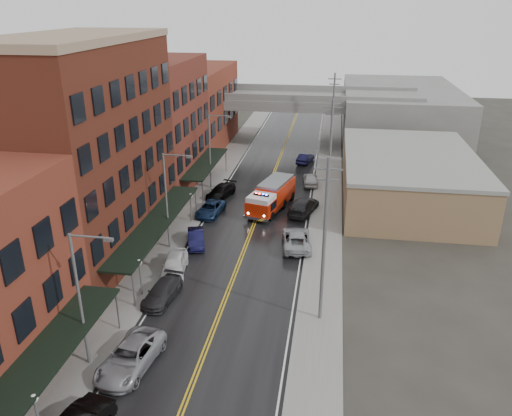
{
  "coord_description": "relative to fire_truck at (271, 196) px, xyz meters",
  "views": [
    {
      "loc": [
        7.31,
        -15.09,
        20.89
      ],
      "look_at": [
        0.64,
        27.59,
        3.0
      ],
      "focal_mm": 35.0,
      "sensor_mm": 36.0,
      "label": 1
    }
  ],
  "objects": [
    {
      "name": "utility_pole_0",
      "position": [
        6.0,
        -19.6,
        4.69
      ],
      "size": [
        1.8,
        0.24,
        12.0
      ],
      "color": "#59595B",
      "rests_on": "ground"
    },
    {
      "name": "right_far_block",
      "position": [
        16.8,
        35.4,
        2.38
      ],
      "size": [
        18.0,
        30.0,
        8.0
      ],
      "primitive_type": "cube",
      "color": "slate",
      "rests_on": "ground"
    },
    {
      "name": "brick_building_far",
      "position": [
        -14.5,
        23.4,
        4.38
      ],
      "size": [
        9.0,
        20.0,
        12.0
      ],
      "primitive_type": "cube",
      "color": "maroon",
      "rests_on": "ground"
    },
    {
      "name": "curb_right",
      "position": [
        4.45,
        -4.6,
        -1.54
      ],
      "size": [
        0.3,
        160.0,
        0.15
      ],
      "primitive_type": "cube",
      "color": "gray",
      "rests_on": "ground"
    },
    {
      "name": "parked_car_left_4",
      "position": [
        -6.2,
        -14.77,
        -0.83
      ],
      "size": [
        2.54,
        4.88,
        1.59
      ],
      "primitive_type": "imported",
      "rotation": [
        0.0,
        0.0,
        0.15
      ],
      "color": "white",
      "rests_on": "ground"
    },
    {
      "name": "awning_0",
      "position": [
        -8.69,
        -30.6,
        1.37
      ],
      "size": [
        2.6,
        16.0,
        3.09
      ],
      "color": "black",
      "rests_on": "ground"
    },
    {
      "name": "sidewalk_left",
      "position": [
        -8.5,
        -4.6,
        -1.54
      ],
      "size": [
        3.0,
        160.0,
        0.15
      ],
      "primitive_type": "cube",
      "color": "slate",
      "rests_on": "ground"
    },
    {
      "name": "brick_building_c",
      "position": [
        -14.5,
        5.9,
        5.88
      ],
      "size": [
        9.0,
        15.0,
        15.0
      ],
      "primitive_type": "cube",
      "color": "maroon",
      "rests_on": "ground"
    },
    {
      "name": "street_lamp_1",
      "position": [
        -7.75,
        -10.6,
        3.57
      ],
      "size": [
        2.64,
        0.22,
        9.0
      ],
      "color": "#59595B",
      "rests_on": "ground"
    },
    {
      "name": "sidewalk_right",
      "position": [
        6.1,
        -4.6,
        -1.54
      ],
      "size": [
        3.0,
        160.0,
        0.15
      ],
      "primitive_type": "cube",
      "color": "slate",
      "rests_on": "ground"
    },
    {
      "name": "utility_pole_1",
      "position": [
        6.0,
        0.4,
        4.69
      ],
      "size": [
        1.8,
        0.24,
        12.0
      ],
      "color": "#59595B",
      "rests_on": "ground"
    },
    {
      "name": "street_lamp_0",
      "position": [
        -7.75,
        -26.6,
        3.57
      ],
      "size": [
        2.64,
        0.22,
        9.0
      ],
      "color": "#59595B",
      "rests_on": "ground"
    },
    {
      "name": "parked_car_right_3",
      "position": [
        2.59,
        17.6,
        -0.94
      ],
      "size": [
        2.44,
        4.37,
        1.36
      ],
      "primitive_type": "imported",
      "rotation": [
        0.0,
        0.0,
        2.89
      ],
      "color": "black",
      "rests_on": "ground"
    },
    {
      "name": "road",
      "position": [
        -1.2,
        -4.6,
        -1.61
      ],
      "size": [
        11.0,
        160.0,
        0.02
      ],
      "primitive_type": "cube",
      "color": "black",
      "rests_on": "ground"
    },
    {
      "name": "brick_building_b",
      "position": [
        -14.5,
        -11.6,
        7.38
      ],
      "size": [
        9.0,
        20.0,
        18.0
      ],
      "primitive_type": "cube",
      "color": "#4E2014",
      "rests_on": "ground"
    },
    {
      "name": "parked_car_left_5",
      "position": [
        -5.78,
        -9.57,
        -0.94
      ],
      "size": [
        2.61,
        4.38,
        1.36
      ],
      "primitive_type": "imported",
      "rotation": [
        0.0,
        0.0,
        0.3
      ],
      "color": "black",
      "rests_on": "ground"
    },
    {
      "name": "parked_car_left_2",
      "position": [
        -5.32,
        -26.46,
        -0.84
      ],
      "size": [
        3.27,
        5.88,
        1.55
      ],
      "primitive_type": "imported",
      "rotation": [
        0.0,
        0.0,
        -0.13
      ],
      "color": "gray",
      "rests_on": "ground"
    },
    {
      "name": "utility_pole_2",
      "position": [
        6.0,
        20.4,
        4.69
      ],
      "size": [
        1.8,
        0.24,
        12.0
      ],
      "color": "#59595B",
      "rests_on": "ground"
    },
    {
      "name": "globe_lamp_2",
      "position": [
        -7.6,
        -4.6,
        0.69
      ],
      "size": [
        0.44,
        0.44,
        3.12
      ],
      "color": "#59595B",
      "rests_on": "ground"
    },
    {
      "name": "globe_lamp_1",
      "position": [
        -7.6,
        -18.6,
        0.69
      ],
      "size": [
        0.44,
        0.44,
        3.12
      ],
      "color": "#59595B",
      "rests_on": "ground"
    },
    {
      "name": "globe_lamp_0",
      "position": [
        -7.6,
        -32.6,
        0.69
      ],
      "size": [
        0.44,
        0.44,
        3.12
      ],
      "color": "#59595B",
      "rests_on": "ground"
    },
    {
      "name": "street_lamp_2",
      "position": [
        -7.75,
        5.4,
        3.57
      ],
      "size": [
        2.64,
        0.22,
        9.0
      ],
      "color": "#59595B",
      "rests_on": "ground"
    },
    {
      "name": "awning_1",
      "position": [
        -8.69,
        -11.6,
        1.37
      ],
      "size": [
        2.6,
        18.0,
        3.09
      ],
      "color": "black",
      "rests_on": "ground"
    },
    {
      "name": "overpass",
      "position": [
        -1.2,
        27.4,
        4.37
      ],
      "size": [
        40.0,
        10.0,
        7.5
      ],
      "color": "slate",
      "rests_on": "ground"
    },
    {
      "name": "parked_car_right_1",
      "position": [
        3.51,
        -0.4,
        -0.82
      ],
      "size": [
        3.53,
        5.89,
        1.6
      ],
      "primitive_type": "imported",
      "rotation": [
        0.0,
        0.0,
        2.89
      ],
      "color": "black",
      "rests_on": "ground"
    },
    {
      "name": "parked_car_right_2",
      "position": [
        3.8,
        8.63,
        -0.89
      ],
      "size": [
        2.12,
        4.44,
        1.46
      ],
      "primitive_type": "imported",
      "rotation": [
        0.0,
        0.0,
        3.23
      ],
      "color": "silver",
      "rests_on": "ground"
    },
    {
      "name": "parked_car_left_3",
      "position": [
        -5.86,
        -18.9,
        -0.95
      ],
      "size": [
        2.39,
        4.79,
        1.34
      ],
      "primitive_type": "imported",
      "rotation": [
        0.0,
        0.0,
        -0.11
      ],
      "color": "#29282B",
      "rests_on": "ground"
    },
    {
      "name": "fire_truck",
      "position": [
        0.0,
        0.0,
        0.0
      ],
      "size": [
        4.87,
        8.57,
        2.99
      ],
      "rotation": [
        0.0,
        0.0,
        -0.26
      ],
      "color": "red",
      "rests_on": "ground"
    },
    {
      "name": "parked_car_left_6",
      "position": [
        -6.17,
        -2.42,
        -0.96
      ],
      "size": [
        2.69,
        4.96,
        1.32
      ],
      "primitive_type": "imported",
      "rotation": [
        0.0,
        0.0,
        -0.11
      ],
      "color": "#132648",
      "rests_on": "ground"
    },
    {
      "name": "parked_car_left_7",
      "position": [
        -6.2,
        2.82,
        -0.92
      ],
      "size": [
        3.22,
        5.15,
        1.39
      ],
      "primitive_type": "imported",
      "rotation": [
        0.0,
        0.0,
        -0.29
      ],
      "color": "black",
      "rests_on": "ground"
    },
    {
      "name": "tan_building",
      "position": [
        14.8,
        5.4,
        0.88
      ],
      "size": [
        14.0,
        22.0,
        5.0
      ],
      "primitive_type": "cube",
      "color": "#92784F",
      "rests_on": "ground"
    },
    {
      "name": "curb_left",
      "position": [
        -6.85,
        -4.6,
        -1.54
      ],
      "size": [
        0.3,
        160.0,
        0.15
      ],
      "primitive_type": "cube",
      "color": "gray",
      "rests_on": "ground"
    },
    {
      "name": "parked_car_right_0",
      "position": [
        3.42,
        -8.49,
        -0.85
      ],
      "size": [
        3.21,
        5.82,
        1.54
      ],
      "primitive_type": "imported",
      "rotation": [
        0.0,
        0.0,
        3.26
      ],
      "color": "#9C9FA4",
      "rests_on": "ground"
    },
    {
      "name": "awning_2",
      "position": [
        -8.69,
        5.9,
        1.37
      ],
      "size": [
        2.6,
        13.0,
        3.09
      ],
      "color": "black",
      "rests_on": "ground"
    }
  ]
}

